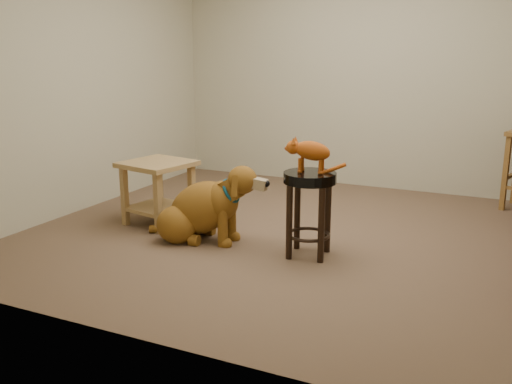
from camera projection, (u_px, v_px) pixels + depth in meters
The scene contains 6 objects.
floor at pixel (304, 237), 4.74m from camera, with size 4.50×4.00×0.01m, color brown.
room_shell at pixel (309, 28), 4.33m from camera, with size 4.54×4.04×2.62m.
padded_stool at pixel (309, 197), 4.21m from camera, with size 0.39×0.39×0.64m.
side_table at pixel (158, 183), 5.02m from camera, with size 0.64×0.64×0.56m.
golden_retriever at pixel (203, 210), 4.61m from camera, with size 1.09×0.56×0.69m.
tabby_kitten at pixel (309, 152), 4.13m from camera, with size 0.44×0.21×0.28m.
Camera 1 is at (1.56, -4.25, 1.52)m, focal length 40.00 mm.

